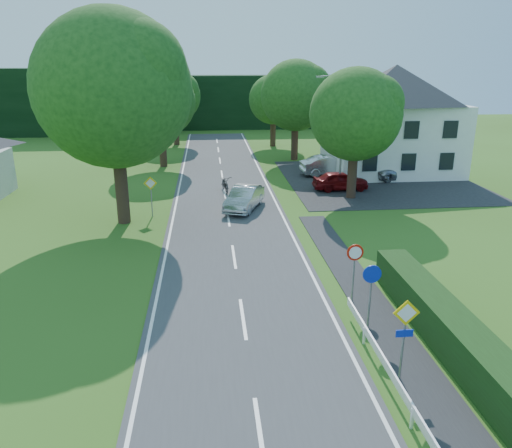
{
  "coord_description": "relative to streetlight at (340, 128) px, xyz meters",
  "views": [
    {
      "loc": [
        -1.08,
        -3.99,
        8.88
      ],
      "look_at": [
        1.09,
        18.37,
        1.51
      ],
      "focal_mm": 35.0,
      "sensor_mm": 36.0,
      "label": 1
    }
  ],
  "objects": [
    {
      "name": "road",
      "position": [
        -8.06,
        -10.0,
        -4.44
      ],
      "size": [
        7.0,
        80.0,
        0.04
      ],
      "primitive_type": "cube",
      "color": "#3D3D40",
      "rests_on": "ground"
    },
    {
      "name": "parking_pad",
      "position": [
        3.94,
        3.0,
        -4.44
      ],
      "size": [
        14.0,
        16.0,
        0.04
      ],
      "primitive_type": "cube",
      "color": "#242427",
      "rests_on": "ground"
    },
    {
      "name": "line_edge_left",
      "position": [
        -11.31,
        -10.0,
        -4.42
      ],
      "size": [
        0.12,
        80.0,
        0.01
      ],
      "primitive_type": "cube",
      "color": "white",
      "rests_on": "road"
    },
    {
      "name": "line_edge_right",
      "position": [
        -4.81,
        -10.0,
        -4.42
      ],
      "size": [
        0.12,
        80.0,
        0.01
      ],
      "primitive_type": "cube",
      "color": "white",
      "rests_on": "road"
    },
    {
      "name": "line_centre",
      "position": [
        -8.06,
        -10.0,
        -4.42
      ],
      "size": [
        0.12,
        80.0,
        0.01
      ],
      "primitive_type": null,
      "color": "white",
      "rests_on": "road"
    },
    {
      "name": "tree_main",
      "position": [
        -14.06,
        -6.0,
        1.36
      ],
      "size": [
        9.4,
        9.4,
        11.64
      ],
      "primitive_type": null,
      "color": "#1A4615",
      "rests_on": "ground"
    },
    {
      "name": "tree_left_far",
      "position": [
        -13.06,
        10.0,
        -0.17
      ],
      "size": [
        7.0,
        7.0,
        8.58
      ],
      "primitive_type": null,
      "color": "#1A4615",
      "rests_on": "ground"
    },
    {
      "name": "tree_right_far",
      "position": [
        -1.06,
        12.0,
        0.08
      ],
      "size": [
        7.4,
        7.4,
        9.09
      ],
      "primitive_type": null,
      "color": "#1A4615",
      "rests_on": "ground"
    },
    {
      "name": "tree_left_back",
      "position": [
        -12.56,
        22.0,
        -0.43
      ],
      "size": [
        6.6,
        6.6,
        8.07
      ],
      "primitive_type": null,
      "color": "#1A4615",
      "rests_on": "ground"
    },
    {
      "name": "tree_right_back",
      "position": [
        -2.06,
        20.0,
        -0.68
      ],
      "size": [
        6.2,
        6.2,
        7.56
      ],
      "primitive_type": null,
      "color": "#1A4615",
      "rests_on": "ground"
    },
    {
      "name": "tree_right_mid",
      "position": [
        0.44,
        -2.0,
        -0.17
      ],
      "size": [
        7.0,
        7.0,
        8.58
      ],
      "primitive_type": null,
      "color": "#1A4615",
      "rests_on": "ground"
    },
    {
      "name": "treeline_right",
      "position": [
        -0.06,
        36.0,
        -0.96
      ],
      "size": [
        30.0,
        5.0,
        7.0
      ],
      "primitive_type": "cube",
      "color": "black",
      "rests_on": "ground"
    },
    {
      "name": "house_white",
      "position": [
        5.94,
        6.0,
        -0.06
      ],
      "size": [
        10.6,
        8.4,
        8.6
      ],
      "color": "white",
      "rests_on": "ground"
    },
    {
      "name": "streetlight",
      "position": [
        0.0,
        0.0,
        0.0
      ],
      "size": [
        2.03,
        0.18,
        8.0
      ],
      "color": "gray",
      "rests_on": "ground"
    },
    {
      "name": "sign_priority_right",
      "position": [
        -3.76,
        -22.02,
        -2.67
      ],
      "size": [
        0.78,
        0.09,
        2.59
      ],
      "color": "gray",
      "rests_on": "ground"
    },
    {
      "name": "sign_roundabout",
      "position": [
        -3.76,
        -19.02,
        -2.79
      ],
      "size": [
        0.64,
        0.08,
        2.37
      ],
      "color": "gray",
      "rests_on": "ground"
    },
    {
      "name": "sign_speed_limit",
      "position": [
        -3.76,
        -17.03,
        -2.7
      ],
      "size": [
        0.64,
        0.11,
        2.37
      ],
      "color": "gray",
      "rests_on": "ground"
    },
    {
      "name": "sign_priority_left",
      "position": [
        -12.56,
        -5.02,
        -2.75
      ],
      "size": [
        0.78,
        0.09,
        2.44
      ],
      "color": "gray",
      "rests_on": "ground"
    },
    {
      "name": "moving_car",
      "position": [
        -6.98,
        -4.08,
        -3.71
      ],
      "size": [
        2.94,
        4.56,
        1.42
      ],
      "primitive_type": "imported",
      "rotation": [
        0.0,
        0.0,
        -0.37
      ],
      "color": "#B3B4B8",
      "rests_on": "road"
    },
    {
      "name": "motorcycle",
      "position": [
        -7.99,
        0.48,
        -3.85
      ],
      "size": [
        1.02,
        2.24,
        1.14
      ],
      "primitive_type": "imported",
      "rotation": [
        0.0,
        0.0,
        0.12
      ],
      "color": "black",
      "rests_on": "road"
    },
    {
      "name": "parked_car_red",
      "position": [
        0.24,
        0.11,
        -3.75
      ],
      "size": [
        3.98,
        1.67,
        1.35
      ],
      "primitive_type": "imported",
      "rotation": [
        0.0,
        0.0,
        1.59
      ],
      "color": "maroon",
      "rests_on": "parking_pad"
    },
    {
      "name": "parked_car_silver_a",
      "position": [
        0.68,
        4.9,
        -3.62
      ],
      "size": [
        4.96,
        2.02,
        1.6
      ],
      "primitive_type": "imported",
      "rotation": [
        0.0,
        0.0,
        1.64
      ],
      "color": "silver",
      "rests_on": "parking_pad"
    },
    {
      "name": "parked_car_silver_b",
      "position": [
        5.66,
        3.2,
        -3.78
      ],
      "size": [
        5.08,
        3.39,
        1.29
      ],
      "primitive_type": "imported",
      "rotation": [
        0.0,
        0.0,
        1.86
      ],
      "color": "#9A9AA0",
      "rests_on": "parking_pad"
    },
    {
      "name": "parasol",
      "position": [
        4.04,
        5.0,
        -3.36
      ],
      "size": [
        2.42,
        2.47,
        2.13
      ],
      "primitive_type": "imported",
      "rotation": [
        0.0,
        0.0,
        0.04
      ],
      "color": "red",
      "rests_on": "parking_pad"
    }
  ]
}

